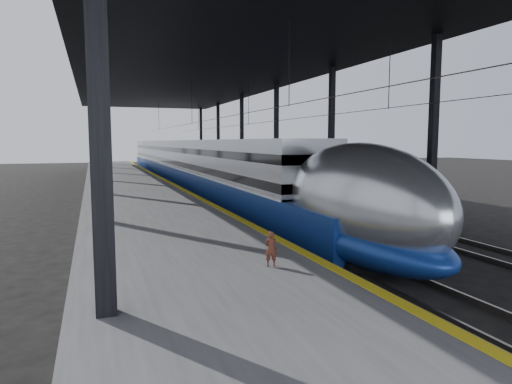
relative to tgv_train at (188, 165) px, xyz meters
name	(u,v)px	position (x,y,z in m)	size (l,w,h in m)	color
ground	(294,266)	(-2.00, -26.97, -1.90)	(160.00, 160.00, 0.00)	black
platform	(131,191)	(-5.50, -6.97, -1.40)	(6.00, 80.00, 1.00)	#4C4C4F
yellow_strip	(170,183)	(-2.70, -6.97, -0.90)	(0.30, 80.00, 0.01)	gold
rails	(239,193)	(2.50, -6.97, -1.82)	(6.52, 80.00, 0.16)	slate
canopy	(204,70)	(-0.10, -6.97, 7.21)	(18.00, 75.00, 9.47)	black
tgv_train	(188,165)	(0.00, 0.00, 0.00)	(2.84, 65.20, 4.07)	#ABADB2
second_train	(214,160)	(5.00, 10.33, 0.05)	(2.80, 56.05, 3.85)	navy
child	(271,249)	(-4.03, -30.10, -0.48)	(0.31, 0.20, 0.85)	#4F251A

